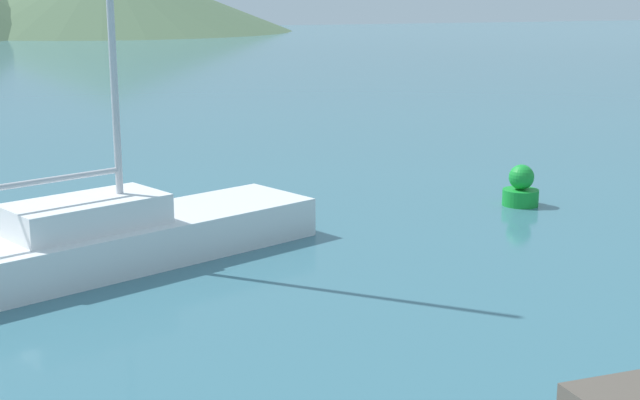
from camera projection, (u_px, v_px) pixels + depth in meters
The scene contains 2 objects.
sailboat_inner at pixel (88, 243), 14.64m from camera, with size 8.56×4.64×8.37m.
buoy_marker at pixel (521, 189), 19.16m from camera, with size 0.77×0.77×0.89m.
Camera 1 is at (-4.99, 1.00, 4.49)m, focal length 50.00 mm.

